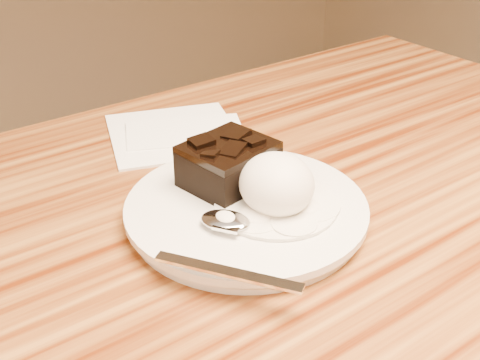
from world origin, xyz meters
TOP-DOWN VIEW (x-y plane):
  - plate at (0.02, 0.06)m, footprint 0.23×0.23m
  - brownie at (0.03, 0.10)m, footprint 0.09×0.08m
  - ice_cream_scoop at (0.04, 0.04)m, footprint 0.07×0.07m
  - melt_puddle at (0.04, 0.04)m, footprint 0.12×0.12m
  - spoon at (-0.02, 0.04)m, footprint 0.13×0.17m
  - napkin at (0.07, 0.27)m, footprint 0.20×0.20m
  - crumb_a at (0.04, -0.00)m, footprint 0.01×0.01m
  - crumb_b at (0.03, 0.00)m, footprint 0.01×0.01m

SIDE VIEW (x-z plane):
  - napkin at x=0.07m, z-range 0.75..0.76m
  - plate at x=0.02m, z-range 0.75..0.77m
  - melt_puddle at x=0.04m, z-range 0.77..0.77m
  - crumb_b at x=0.03m, z-range 0.77..0.77m
  - crumb_a at x=0.04m, z-range 0.77..0.77m
  - spoon at x=-0.02m, z-range 0.77..0.78m
  - brownie at x=0.03m, z-range 0.77..0.81m
  - ice_cream_scoop at x=0.04m, z-range 0.76..0.82m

